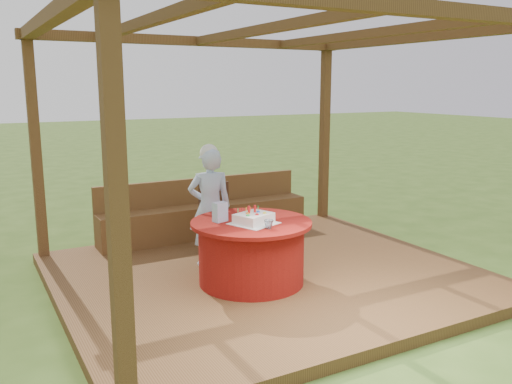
{
  "coord_description": "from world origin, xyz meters",
  "views": [
    {
      "loc": [
        -2.93,
        -5.08,
        2.2
      ],
      "look_at": [
        0.0,
        0.25,
        1.0
      ],
      "focal_mm": 38.0,
      "sensor_mm": 36.0,
      "label": 1
    }
  ],
  "objects_px": {
    "chair": "(218,215)",
    "gift_bag": "(220,212)",
    "bench": "(206,217)",
    "elderly_woman": "(210,205)",
    "table": "(251,251)",
    "birthday_cake": "(254,218)",
    "drinking_glass": "(269,224)"
  },
  "relations": [
    {
      "from": "table",
      "to": "gift_bag",
      "type": "relative_size",
      "value": 6.24
    },
    {
      "from": "bench",
      "to": "elderly_woman",
      "type": "height_order",
      "value": "elderly_woman"
    },
    {
      "from": "chair",
      "to": "birthday_cake",
      "type": "xyz_separation_m",
      "value": [
        -0.2,
        -1.32,
        0.26
      ]
    },
    {
      "from": "elderly_woman",
      "to": "birthday_cake",
      "type": "relative_size",
      "value": 2.71
    },
    {
      "from": "table",
      "to": "gift_bag",
      "type": "xyz_separation_m",
      "value": [
        -0.29,
        0.14,
        0.44
      ]
    },
    {
      "from": "elderly_woman",
      "to": "gift_bag",
      "type": "xyz_separation_m",
      "value": [
        -0.16,
        -0.61,
        0.07
      ]
    },
    {
      "from": "chair",
      "to": "gift_bag",
      "type": "bearing_deg",
      "value": -113.55
    },
    {
      "from": "gift_bag",
      "to": "table",
      "type": "bearing_deg",
      "value": -40.53
    },
    {
      "from": "birthday_cake",
      "to": "gift_bag",
      "type": "height_order",
      "value": "gift_bag"
    },
    {
      "from": "bench",
      "to": "gift_bag",
      "type": "xyz_separation_m",
      "value": [
        -0.61,
        -1.79,
        0.52
      ]
    },
    {
      "from": "bench",
      "to": "elderly_woman",
      "type": "bearing_deg",
      "value": -110.92
    },
    {
      "from": "table",
      "to": "gift_bag",
      "type": "distance_m",
      "value": 0.54
    },
    {
      "from": "elderly_woman",
      "to": "drinking_glass",
      "type": "bearing_deg",
      "value": -82.46
    },
    {
      "from": "chair",
      "to": "elderly_woman",
      "type": "relative_size",
      "value": 0.6
    },
    {
      "from": "table",
      "to": "chair",
      "type": "xyz_separation_m",
      "value": [
        0.17,
        1.21,
        0.13
      ]
    },
    {
      "from": "bench",
      "to": "drinking_glass",
      "type": "xyz_separation_m",
      "value": [
        -0.3,
        -2.28,
        0.46
      ]
    },
    {
      "from": "bench",
      "to": "table",
      "type": "height_order",
      "value": "bench"
    },
    {
      "from": "drinking_glass",
      "to": "gift_bag",
      "type": "bearing_deg",
      "value": 121.64
    },
    {
      "from": "bench",
      "to": "table",
      "type": "relative_size",
      "value": 2.35
    },
    {
      "from": "chair",
      "to": "gift_bag",
      "type": "xyz_separation_m",
      "value": [
        -0.47,
        -1.07,
        0.31
      ]
    },
    {
      "from": "elderly_woman",
      "to": "birthday_cake",
      "type": "height_order",
      "value": "elderly_woman"
    },
    {
      "from": "bench",
      "to": "drinking_glass",
      "type": "bearing_deg",
      "value": -97.59
    },
    {
      "from": "gift_bag",
      "to": "birthday_cake",
      "type": "bearing_deg",
      "value": -58.17
    },
    {
      "from": "chair",
      "to": "elderly_woman",
      "type": "bearing_deg",
      "value": -124.2
    },
    {
      "from": "chair",
      "to": "elderly_woman",
      "type": "xyz_separation_m",
      "value": [
        -0.31,
        -0.45,
        0.24
      ]
    },
    {
      "from": "table",
      "to": "chair",
      "type": "relative_size",
      "value": 1.48
    },
    {
      "from": "birthday_cake",
      "to": "elderly_woman",
      "type": "bearing_deg",
      "value": 97.18
    },
    {
      "from": "bench",
      "to": "birthday_cake",
      "type": "height_order",
      "value": "birthday_cake"
    },
    {
      "from": "bench",
      "to": "elderly_woman",
      "type": "xyz_separation_m",
      "value": [
        -0.45,
        -1.18,
        0.45
      ]
    },
    {
      "from": "gift_bag",
      "to": "chair",
      "type": "bearing_deg",
      "value": 51.62
    },
    {
      "from": "table",
      "to": "elderly_woman",
      "type": "relative_size",
      "value": 0.89
    },
    {
      "from": "bench",
      "to": "elderly_woman",
      "type": "relative_size",
      "value": 2.1
    }
  ]
}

